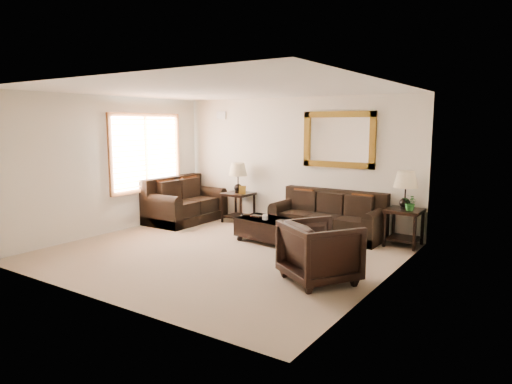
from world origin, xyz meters
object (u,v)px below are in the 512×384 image
Objects in this scene: sofa at (328,220)px; end_table_right at (405,197)px; end_table_left at (238,184)px; coffee_table at (270,228)px; loveseat at (183,205)px; armchair at (320,249)px.

end_table_right reaches higher than sofa.
end_table_left is 1.98m from coffee_table.
loveseat is at bearing -170.84° from sofa.
loveseat is 1.30× the size of coffee_table.
armchair is (1.69, -1.42, 0.20)m from coffee_table.
end_table_left reaches higher than armchair.
sofa reaches higher than coffee_table.
end_table_right is (1.42, 0.08, 0.56)m from sofa.
sofa is at bearing -176.84° from end_table_right.
sofa is at bearing 64.21° from coffee_table.
end_table_right is at bearing -66.11° from armchair.
armchair is at bearing -99.41° from end_table_right.
end_table_right reaches higher than end_table_left.
loveseat reaches higher than coffee_table.
sofa is 3.33m from loveseat.
coffee_table is at bearing -152.35° from end_table_right.
loveseat is 1.30× the size of end_table_right.
sofa is 2.31× the size of armchair.
loveseat is 1.33m from end_table_left.
sofa is 1.23× the size of loveseat.
coffee_table is 1.44× the size of armchair.
end_table_right reaches higher than coffee_table.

